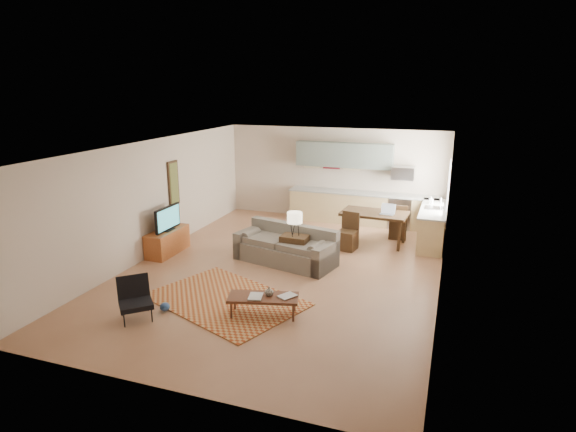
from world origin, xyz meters
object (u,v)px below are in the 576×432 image
at_px(sofa, 285,245).
at_px(console_table, 295,250).
at_px(coffee_table, 263,306).
at_px(armchair, 135,300).
at_px(tv_credenza, 167,242).
at_px(dining_table, 374,228).

height_order(sofa, console_table, sofa).
bearing_deg(coffee_table, armchair, -172.53).
height_order(coffee_table, armchair, armchair).
xyz_separation_m(armchair, console_table, (1.76, 3.32, -0.01)).
bearing_deg(armchair, console_table, 19.13).
relative_size(tv_credenza, console_table, 1.81).
xyz_separation_m(tv_credenza, dining_table, (4.52, 2.35, 0.12)).
bearing_deg(coffee_table, sofa, 86.16).
height_order(tv_credenza, dining_table, dining_table).
bearing_deg(dining_table, tv_credenza, -148.89).
bearing_deg(dining_table, coffee_table, -100.42).
xyz_separation_m(coffee_table, armchair, (-2.02, -0.84, 0.17)).
bearing_deg(dining_table, sofa, -125.68).
height_order(armchair, console_table, armchair).
bearing_deg(console_table, coffee_table, -81.67).
xyz_separation_m(armchair, dining_table, (3.17, 5.43, 0.05)).
xyz_separation_m(armchair, tv_credenza, (-1.36, 3.07, -0.07)).
distance_m(sofa, dining_table, 2.61).
bearing_deg(coffee_table, dining_table, 60.96).
xyz_separation_m(tv_credenza, console_table, (3.12, 0.25, 0.06)).
bearing_deg(coffee_table, console_table, 80.90).
bearing_deg(tv_credenza, coffee_table, -33.53).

